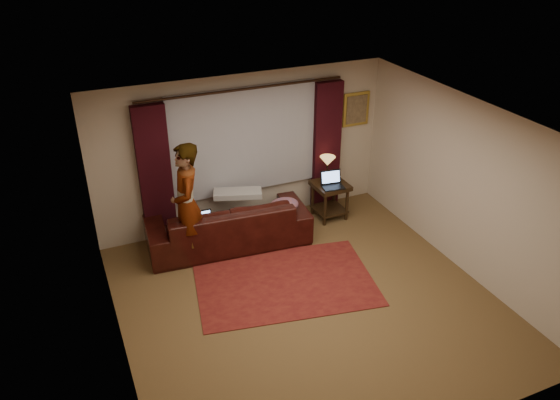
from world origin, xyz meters
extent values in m
cube|color=brown|center=(0.00, 0.00, -0.01)|extent=(5.00, 5.00, 0.01)
cube|color=silver|center=(0.00, 0.00, 2.60)|extent=(5.00, 5.00, 0.02)
cube|color=#BFB098|center=(0.00, 2.50, 1.30)|extent=(5.00, 0.02, 2.60)
cube|color=#BFB098|center=(0.00, -2.50, 1.30)|extent=(5.00, 0.02, 2.60)
cube|color=#BFB098|center=(-2.50, 0.00, 1.30)|extent=(0.02, 5.00, 2.60)
cube|color=#BFB098|center=(2.50, 0.00, 1.30)|extent=(0.02, 5.00, 2.60)
cube|color=#9D9DA4|center=(0.00, 2.44, 1.50)|extent=(2.50, 0.05, 1.80)
cube|color=black|center=(-1.50, 2.39, 1.18)|extent=(0.50, 0.14, 2.30)
cube|color=black|center=(1.50, 2.39, 1.18)|extent=(0.50, 0.14, 2.30)
cylinder|color=black|center=(0.00, 2.39, 2.38)|extent=(0.04, 0.04, 3.40)
cube|color=gold|center=(2.10, 2.47, 1.75)|extent=(0.50, 0.04, 0.60)
imported|color=black|center=(-0.52, 1.87, 0.52)|extent=(2.67, 1.33, 1.04)
cube|color=#9F9D98|center=(-0.27, 2.09, 1.04)|extent=(0.83, 0.54, 0.09)
ellipsoid|color=#7A4A5B|center=(0.36, 1.64, 0.62)|extent=(0.58, 0.51, 0.21)
cube|color=maroon|center=(-0.11, 0.53, 0.01)|extent=(2.84, 2.15, 0.01)
cube|color=black|center=(1.39, 1.98, 0.33)|extent=(0.59, 0.59, 0.66)
imported|color=#9F9D98|center=(-1.20, 1.66, 0.97)|extent=(0.65, 0.65, 1.94)
camera|label=1|loc=(-2.76, -5.39, 4.87)|focal=35.00mm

